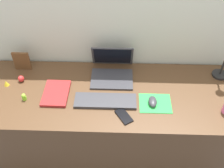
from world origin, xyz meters
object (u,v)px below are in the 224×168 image
at_px(notebook_pad, 56,93).
at_px(toy_figurine_red, 21,79).
at_px(keyboard, 105,101).
at_px(mouse, 153,101).
at_px(laptop, 112,69).
at_px(toy_figurine_yellow, 6,83).
at_px(toy_figurine_lime, 24,97).
at_px(picture_frame, 22,61).
at_px(cell_phone, 124,116).

distance_m(notebook_pad, toy_figurine_red, 0.30).
distance_m(keyboard, mouse, 0.31).
distance_m(laptop, keyboard, 0.28).
height_order(toy_figurine_yellow, toy_figurine_lime, toy_figurine_lime).
xyz_separation_m(picture_frame, toy_figurine_lime, (0.09, -0.31, -0.05)).
xyz_separation_m(mouse, picture_frame, (-0.94, 0.32, 0.05)).
height_order(mouse, picture_frame, picture_frame).
bearing_deg(keyboard, toy_figurine_lime, 179.63).
bearing_deg(mouse, picture_frame, 161.27).
bearing_deg(toy_figurine_lime, toy_figurine_yellow, 141.11).
xyz_separation_m(toy_figurine_yellow, toy_figurine_red, (0.09, 0.04, 0.00)).
distance_m(notebook_pad, toy_figurine_lime, 0.21).
bearing_deg(picture_frame, toy_figurine_yellow, -112.76).
distance_m(laptop, mouse, 0.39).
bearing_deg(notebook_pad, toy_figurine_lime, -163.92).
xyz_separation_m(laptop, cell_phone, (0.09, -0.40, -0.05)).
bearing_deg(notebook_pad, cell_phone, -20.44).
bearing_deg(picture_frame, toy_figurine_lime, -74.17).
bearing_deg(mouse, laptop, 134.50).
relative_size(notebook_pad, toy_figurine_red, 5.10).
bearing_deg(mouse, toy_figurine_red, 168.66).
bearing_deg(picture_frame, cell_phone, -29.96).
distance_m(mouse, toy_figurine_lime, 0.85).
xyz_separation_m(laptop, keyboard, (-0.04, -0.28, -0.04)).
relative_size(laptop, picture_frame, 2.00).
height_order(picture_frame, toy_figurine_lime, picture_frame).
xyz_separation_m(laptop, toy_figurine_red, (-0.65, -0.10, -0.03)).
bearing_deg(toy_figurine_yellow, keyboard, -10.84).
bearing_deg(laptop, notebook_pad, -150.12).
relative_size(mouse, cell_phone, 0.75).
bearing_deg(cell_phone, keyboard, 103.38).
distance_m(keyboard, toy_figurine_lime, 0.54).
xyz_separation_m(cell_phone, toy_figurine_lime, (-0.67, 0.12, 0.02)).
relative_size(keyboard, toy_figurine_lime, 7.94).
distance_m(cell_phone, toy_figurine_yellow, 0.87).
relative_size(keyboard, picture_frame, 2.73).
bearing_deg(toy_figurine_yellow, notebook_pad, -11.74).
bearing_deg(cell_phone, toy_figurine_yellow, 130.67).
bearing_deg(laptop, cell_phone, -77.64).
xyz_separation_m(keyboard, toy_figurine_red, (-0.61, 0.18, 0.01)).
height_order(keyboard, mouse, mouse).
relative_size(mouse, toy_figurine_lime, 1.86).
bearing_deg(keyboard, picture_frame, 153.52).
height_order(laptop, cell_phone, laptop).
distance_m(laptop, notebook_pad, 0.44).
bearing_deg(keyboard, notebook_pad, 170.13).
height_order(keyboard, toy_figurine_red, toy_figurine_red).
height_order(notebook_pad, toy_figurine_lime, toy_figurine_lime).
height_order(mouse, toy_figurine_yellow, toy_figurine_yellow).
bearing_deg(cell_phone, toy_figurine_red, 125.57).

